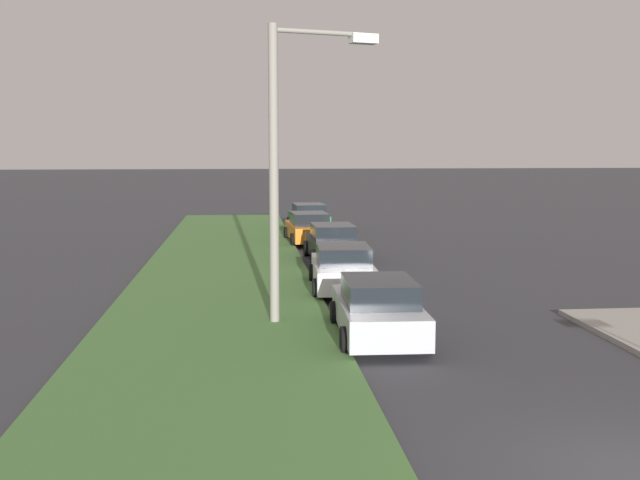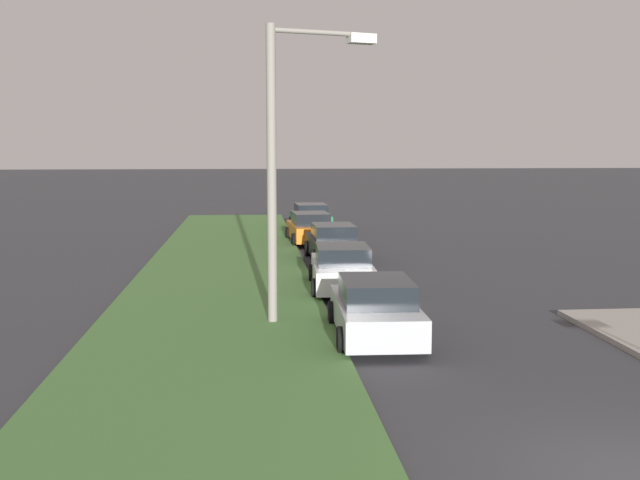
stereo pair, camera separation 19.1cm
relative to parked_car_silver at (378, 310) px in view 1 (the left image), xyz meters
name	(u,v)px [view 1 (the left image)]	position (x,y,z in m)	size (l,w,h in m)	color
grass_median	(217,320)	(2.10, 3.85, -0.66)	(60.00, 6.00, 0.12)	#477238
parked_car_silver	(378,310)	(0.00, 0.00, 0.00)	(4.36, 2.13, 1.47)	#B2B5BA
parked_car_white	(343,269)	(6.05, 0.04, 0.00)	(4.38, 2.18, 1.47)	silver
parked_car_black	(332,243)	(12.45, -0.39, 0.00)	(4.33, 2.07, 1.47)	black
parked_car_orange	(309,228)	(17.97, 0.08, 0.00)	(4.39, 2.20, 1.47)	orange
parked_car_green	(309,217)	(23.45, -0.38, 0.00)	(4.39, 2.20, 1.47)	#1E6B38
streetlight	(287,152)	(1.71, 2.03, 3.67)	(0.99, 2.83, 7.50)	gray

